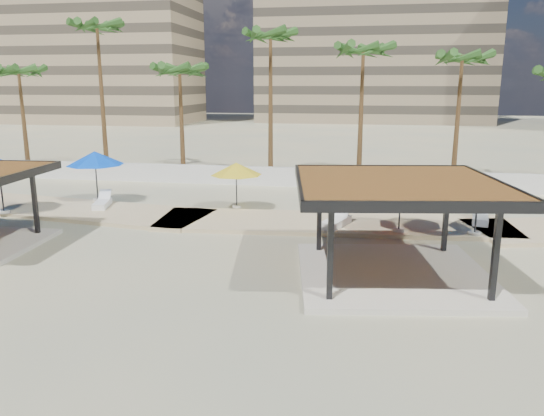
{
  "coord_description": "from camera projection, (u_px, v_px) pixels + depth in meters",
  "views": [
    {
      "loc": [
        3.4,
        -16.57,
        6.3
      ],
      "look_at": [
        -0.26,
        4.01,
        1.4
      ],
      "focal_mm": 35.0,
      "sensor_mm": 36.0,
      "label": 1
    }
  ],
  "objects": [
    {
      "name": "building_west",
      "position": [
        90.0,
        28.0,
        86.75
      ],
      "size": [
        34.0,
        16.0,
        32.4
      ],
      "color": "#937F60",
      "rests_on": "ground"
    },
    {
      "name": "building_mid",
      "position": [
        374.0,
        35.0,
        88.74
      ],
      "size": [
        38.0,
        16.0,
        30.4
      ],
      "color": "#847259",
      "rests_on": "ground"
    },
    {
      "name": "palm_a",
      "position": [
        19.0,
        75.0,
        37.44
      ],
      "size": [
        3.0,
        3.0,
        8.01
      ],
      "color": "brown",
      "rests_on": "ground"
    },
    {
      "name": "lounger_a",
      "position": [
        102.0,
        203.0,
        27.08
      ],
      "size": [
        1.09,
        2.02,
        0.73
      ],
      "rotation": [
        0.0,
        0.0,
        1.83
      ],
      "color": "silver",
      "rests_on": "promenade"
    },
    {
      "name": "lounger_c",
      "position": [
        480.0,
        218.0,
        24.1
      ],
      "size": [
        1.02,
        2.11,
        0.77
      ],
      "rotation": [
        0.0,
        0.0,
        1.38
      ],
      "color": "silver",
      "rests_on": "promenade"
    },
    {
      "name": "umbrella_d",
      "position": [
        479.0,
        181.0,
        21.55
      ],
      "size": [
        3.28,
        3.28,
        2.63
      ],
      "rotation": [
        0.0,
        0.0,
        -0.12
      ],
      "color": "beige",
      "rests_on": "promenade"
    },
    {
      "name": "lounger_b",
      "position": [
        336.0,
        222.0,
        23.4
      ],
      "size": [
        1.37,
        2.18,
        0.79
      ],
      "rotation": [
        0.0,
        0.0,
        1.2
      ],
      "color": "silver",
      "rests_on": "promenade"
    },
    {
      "name": "palm_d",
      "position": [
        271.0,
        42.0,
        34.48
      ],
      "size": [
        3.0,
        3.0,
        10.21
      ],
      "color": "brown",
      "rests_on": "ground"
    },
    {
      "name": "pavilion_central",
      "position": [
        396.0,
        220.0,
        17.32
      ],
      "size": [
        7.43,
        7.43,
        3.3
      ],
      "rotation": [
        0.0,
        0.0,
        0.16
      ],
      "color": "beige",
      "rests_on": "ground"
    },
    {
      "name": "promenade",
      "position": [
        333.0,
        220.0,
        24.9
      ],
      "size": [
        44.45,
        7.97,
        0.24
      ],
      "color": "#C6B284",
      "rests_on": "ground"
    },
    {
      "name": "palm_e",
      "position": [
        363.0,
        56.0,
        33.2
      ],
      "size": [
        3.0,
        3.0,
        9.2
      ],
      "color": "brown",
      "rests_on": "ground"
    },
    {
      "name": "umbrella_a",
      "position": [
        95.0,
        158.0,
        27.98
      ],
      "size": [
        3.41,
        3.41,
        2.67
      ],
      "rotation": [
        0.0,
        0.0,
        -0.15
      ],
      "color": "beige",
      "rests_on": "promenade"
    },
    {
      "name": "umbrella_b",
      "position": [
        236.0,
        169.0,
        26.48
      ],
      "size": [
        3.41,
        3.41,
        2.3
      ],
      "rotation": [
        0.0,
        0.0,
        -0.42
      ],
      "color": "beige",
      "rests_on": "promenade"
    },
    {
      "name": "boundary_wall",
      "position": [
        310.0,
        178.0,
        33.1
      ],
      "size": [
        56.0,
        0.3,
        1.2
      ],
      "primitive_type": "cube",
      "color": "silver",
      "rests_on": "ground"
    },
    {
      "name": "palm_f",
      "position": [
        462.0,
        63.0,
        32.48
      ],
      "size": [
        3.0,
        3.0,
        8.69
      ],
      "color": "brown",
      "rests_on": "ground"
    },
    {
      "name": "palm_c",
      "position": [
        180.0,
        74.0,
        35.2
      ],
      "size": [
        3.0,
        3.0,
        8.02
      ],
      "color": "brown",
      "rests_on": "ground"
    },
    {
      "name": "umbrella_c",
      "position": [
        401.0,
        182.0,
        22.1
      ],
      "size": [
        3.65,
        3.65,
        2.49
      ],
      "rotation": [
        0.0,
        0.0,
        -0.39
      ],
      "color": "beige",
      "rests_on": "promenade"
    },
    {
      "name": "palm_b",
      "position": [
        97.0,
        33.0,
        36.17
      ],
      "size": [
        3.0,
        3.0,
        10.99
      ],
      "color": "brown",
      "rests_on": "ground"
    },
    {
      "name": "ground",
      "position": [
        259.0,
        275.0,
        17.9
      ],
      "size": [
        200.0,
        200.0,
        0.0
      ],
      "primitive_type": "plane",
      "color": "#CBB886",
      "rests_on": "ground"
    }
  ]
}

